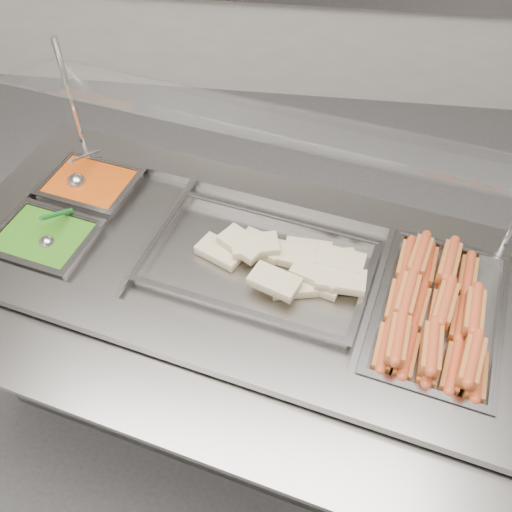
# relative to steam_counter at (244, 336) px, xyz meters

# --- Properties ---
(ground) EXTENTS (6.00, 6.00, 0.00)m
(ground) POSITION_rel_steam_counter_xyz_m (-0.05, -0.40, -0.40)
(ground) COLOR #4B4B4D
(ground) RESTS_ON ground
(steam_counter) EXTENTS (1.80, 1.10, 0.80)m
(steam_counter) POSITION_rel_steam_counter_xyz_m (0.00, 0.00, 0.00)
(steam_counter) COLOR gray
(steam_counter) RESTS_ON ground
(tray_rail) EXTENTS (1.61, 0.67, 0.05)m
(tray_rail) POSITION_rel_steam_counter_xyz_m (-0.10, -0.44, 0.36)
(tray_rail) COLOR gray
(tray_rail) RESTS_ON steam_counter
(sneeze_guard) EXTENTS (1.49, 0.59, 0.39)m
(sneeze_guard) POSITION_rel_steam_counter_xyz_m (0.04, 0.19, 0.72)
(sneeze_guard) COLOR silver
(sneeze_guard) RESTS_ON steam_counter
(pan_hotdogs) EXTENTS (0.41, 0.55, 0.09)m
(pan_hotdogs) POSITION_rel_steam_counter_xyz_m (0.54, -0.13, 0.36)
(pan_hotdogs) COLOR gray
(pan_hotdogs) RESTS_ON steam_counter
(pan_wraps) EXTENTS (0.67, 0.48, 0.06)m
(pan_wraps) POSITION_rel_steam_counter_xyz_m (0.05, -0.01, 0.38)
(pan_wraps) COLOR gray
(pan_wraps) RESTS_ON steam_counter
(pan_beans) EXTENTS (0.31, 0.27, 0.09)m
(pan_beans) POSITION_rel_steam_counter_xyz_m (-0.53, 0.26, 0.37)
(pan_beans) COLOR gray
(pan_beans) RESTS_ON steam_counter
(pan_peas) EXTENTS (0.31, 0.27, 0.09)m
(pan_peas) POSITION_rel_steam_counter_xyz_m (-0.59, 0.00, 0.37)
(pan_peas) COLOR gray
(pan_peas) RESTS_ON steam_counter
(hotdogs_in_buns) EXTENTS (0.31, 0.50, 0.10)m
(hotdogs_in_buns) POSITION_rel_steam_counter_xyz_m (0.52, -0.14, 0.41)
(hotdogs_in_buns) COLOR #AF5A24
(hotdogs_in_buns) RESTS_ON pan_hotdogs
(tortilla_wraps) EXTENTS (0.49, 0.27, 0.06)m
(tortilla_wraps) POSITION_rel_steam_counter_xyz_m (0.15, -0.01, 0.41)
(tortilla_wraps) COLOR tan
(tortilla_wraps) RESTS_ON pan_wraps
(ladle) EXTENTS (0.07, 0.18, 0.12)m
(ladle) POSITION_rel_steam_counter_xyz_m (-0.57, 0.25, 0.41)
(ladle) COLOR #BCBCC1
(ladle) RESTS_ON pan_beans
(serving_spoon) EXTENTS (0.06, 0.16, 0.12)m
(serving_spoon) POSITION_rel_steam_counter_xyz_m (-0.56, -0.01, 0.41)
(serving_spoon) COLOR #BCBCC1
(serving_spoon) RESTS_ON pan_peas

